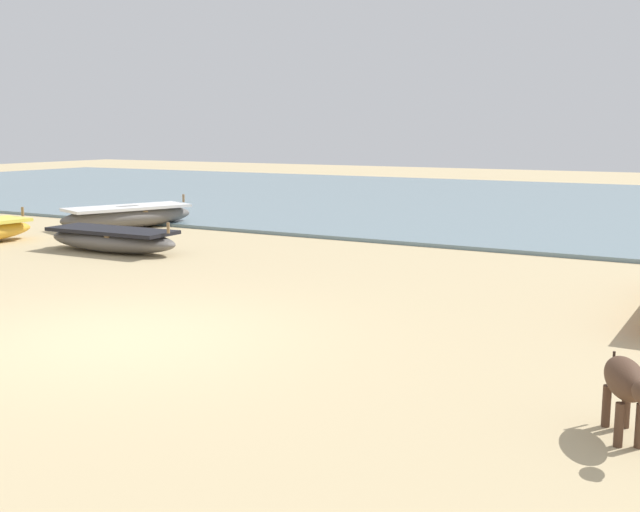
% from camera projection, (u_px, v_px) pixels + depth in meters
% --- Properties ---
extents(ground, '(80.00, 80.00, 0.00)m').
position_uv_depth(ground, '(117.00, 339.00, 8.67)').
color(ground, tan).
extents(sea_water, '(60.00, 20.00, 0.08)m').
position_uv_depth(sea_water, '(528.00, 203.00, 24.31)').
color(sea_water, slate).
rests_on(sea_water, ground).
extents(fishing_boat_2, '(3.04, 1.00, 0.65)m').
position_uv_depth(fishing_boat_2, '(112.00, 239.00, 14.83)').
color(fishing_boat_2, '#5B5651').
rests_on(fishing_boat_2, ground).
extents(fishing_boat_3, '(2.25, 3.50, 0.74)m').
position_uv_depth(fishing_boat_3, '(128.00, 216.00, 18.48)').
color(fishing_boat_3, '#5B5651').
rests_on(fishing_boat_3, ground).
extents(calf_near_dark, '(0.53, 0.92, 0.62)m').
position_uv_depth(calf_near_dark, '(626.00, 383.00, 5.79)').
color(calf_near_dark, '#4C3323').
rests_on(calf_near_dark, ground).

